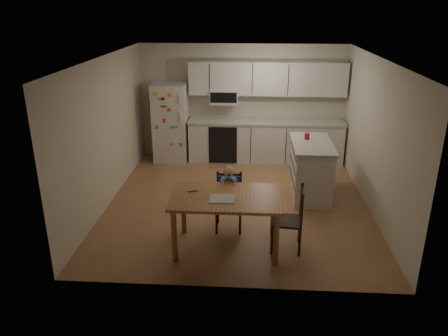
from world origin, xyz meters
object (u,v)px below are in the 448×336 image
Objects in this scene: refrigerator at (171,122)px; chair_side at (294,215)px; red_cup at (307,136)px; chair_booster at (229,190)px; dining_table at (227,203)px; kitchen_island at (311,169)px.

chair_side is at bearing -56.96° from refrigerator.
red_cup is 0.11× the size of chair_booster.
dining_table is at bearing -121.30° from red_cup.
chair_booster is at bearing -130.23° from red_cup.
red_cup is at bearing 108.97° from kitchen_island.
kitchen_island is 2.43m from dining_table.
red_cup is 2.58m from dining_table.
chair_booster is at bearing -65.04° from refrigerator.
refrigerator is 1.79× the size of chair_side.
dining_table is 1.47× the size of chair_booster.
kitchen_island is 0.60m from red_cup.
chair_side is (0.94, 0.04, -0.17)m from dining_table.
kitchen_island is at bearing 171.48° from chair_side.
kitchen_island is 1.42× the size of chair_side.
dining_table is (1.45, -3.72, -0.14)m from refrigerator.
chair_booster reaches higher than chair_side.
refrigerator is 3.99m from dining_table.
red_cup is at bearing -28.87° from refrigerator.
kitchen_island is 1.98m from chair_side.
red_cup reaches higher than chair_side.
dining_table is at bearing -125.57° from kitchen_island.
dining_table is at bearing -91.18° from chair_booster.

